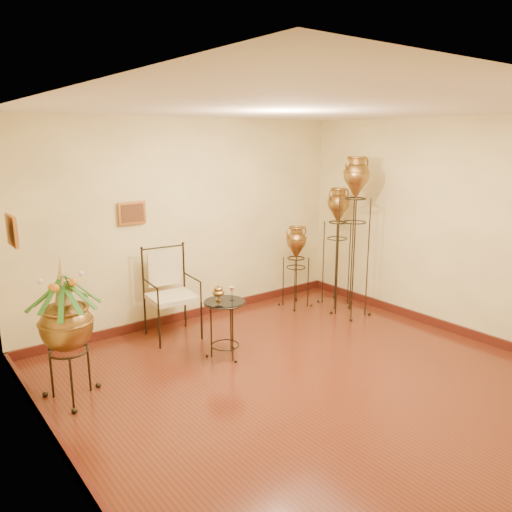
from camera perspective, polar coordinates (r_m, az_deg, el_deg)
ground at (r=5.50m, az=6.32°, el=-14.16°), size 5.00×5.00×0.00m
room_shell at (r=4.94m, az=6.72°, el=3.97°), size 5.02×5.02×2.81m
amphora_tall at (r=7.20m, az=11.11°, el=2.29°), size 0.59×0.59×2.31m
amphora_mid at (r=7.73m, az=9.22°, el=1.17°), size 0.43×0.43×1.83m
amphora_short at (r=7.59m, az=4.58°, el=-1.18°), size 0.49×0.49×1.27m
planter_urn at (r=5.15m, az=-20.92°, el=-6.84°), size 0.98×0.98×1.49m
armchair at (r=6.49m, az=-9.57°, el=-4.28°), size 0.71×0.67×1.17m
side_table at (r=5.92m, az=-3.59°, el=-8.18°), size 0.61×0.61×0.87m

